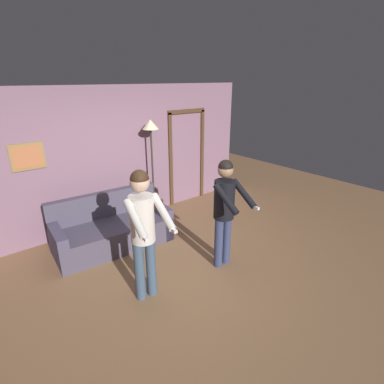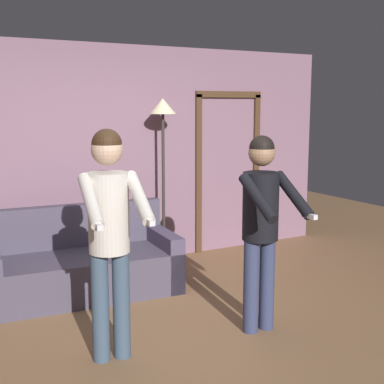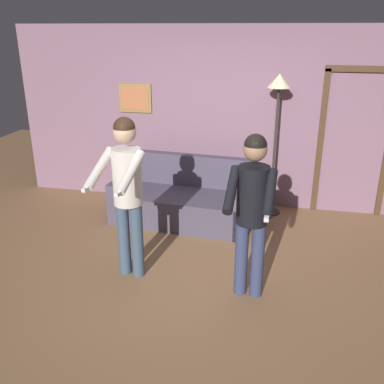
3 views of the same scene
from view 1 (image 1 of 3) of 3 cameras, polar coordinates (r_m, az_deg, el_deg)
The scene contains 6 objects.
ground_plane at distance 4.66m, azimuth -2.26°, elevation -14.60°, with size 12.00×12.00×0.00m, color #8E6643.
back_wall_assembly at distance 5.84m, azimuth -15.27°, elevation 6.25°, with size 6.40×0.10×2.60m.
couch at distance 5.32m, azimuth -14.98°, elevation -7.02°, with size 1.96×1.00×0.87m.
torchiere_lamp at distance 5.83m, azimuth -7.81°, elevation 10.11°, with size 0.31×0.31×1.98m.
person_standing_left at distance 3.66m, azimuth -9.31°, elevation -6.17°, with size 0.49×0.70×1.74m.
person_standing_right at distance 4.33m, azimuth 6.28°, elevation -2.47°, with size 0.45×0.65×1.66m.
Camera 1 is at (-2.27, -3.03, 2.71)m, focal length 28.00 mm.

